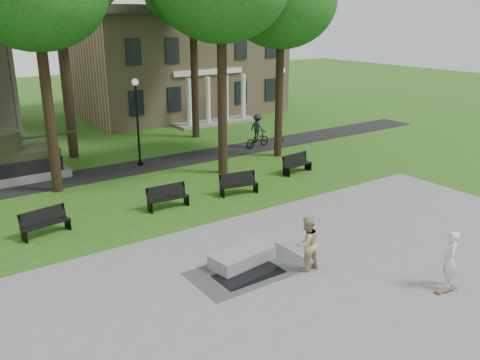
% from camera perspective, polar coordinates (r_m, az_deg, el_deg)
% --- Properties ---
extents(ground, '(120.00, 120.00, 0.00)m').
position_cam_1_polar(ground, '(18.41, 3.41, -7.45)').
color(ground, '#264D12').
rests_on(ground, ground).
extents(plaza, '(22.00, 16.00, 0.02)m').
position_cam_1_polar(plaza, '(15.29, 15.39, -13.80)').
color(plaza, gray).
rests_on(plaza, ground).
extents(footpath, '(44.00, 2.60, 0.01)m').
position_cam_1_polar(footpath, '(28.19, -11.80, 1.37)').
color(footpath, black).
rests_on(footpath, ground).
extents(building_right, '(17.00, 12.00, 8.60)m').
position_cam_1_polar(building_right, '(44.14, -7.42, 13.26)').
color(building_right, '#9E8460').
rests_on(building_right, ground).
extents(tree_3, '(6.00, 6.00, 11.19)m').
position_cam_1_polar(tree_3, '(29.05, 4.67, 19.34)').
color(tree_3, black).
rests_on(tree_3, ground).
extents(lamp_mid, '(0.36, 0.36, 4.73)m').
position_cam_1_polar(lamp_mid, '(28.00, -11.47, 7.15)').
color(lamp_mid, black).
rests_on(lamp_mid, ground).
extents(lamp_right, '(0.36, 0.36, 4.73)m').
position_cam_1_polar(lamp_right, '(33.19, 4.70, 9.11)').
color(lamp_right, black).
rests_on(lamp_right, ground).
extents(puddle, '(2.20, 1.20, 0.00)m').
position_cam_1_polar(puddle, '(16.51, 1.01, -10.52)').
color(puddle, black).
rests_on(puddle, plaza).
extents(concrete_block, '(2.31, 1.28, 0.45)m').
position_cam_1_polar(concrete_block, '(17.08, 0.27, -8.62)').
color(concrete_block, gray).
rests_on(concrete_block, plaza).
extents(skateboard, '(0.80, 0.32, 0.07)m').
position_cam_1_polar(skateboard, '(16.75, 22.11, -11.39)').
color(skateboard, brown).
rests_on(skateboard, plaza).
extents(skateboarder, '(0.79, 0.76, 1.82)m').
position_cam_1_polar(skateboarder, '(16.62, 22.46, -8.29)').
color(skateboarder, silver).
rests_on(skateboarder, plaza).
extents(friend_watching, '(0.90, 0.70, 1.84)m').
position_cam_1_polar(friend_watching, '(16.52, 7.49, -7.09)').
color(friend_watching, tan).
rests_on(friend_watching, plaza).
extents(cyclist, '(1.99, 1.16, 2.11)m').
position_cam_1_polar(cyclist, '(31.75, 1.96, 5.21)').
color(cyclist, black).
rests_on(cyclist, ground).
extents(park_bench_0, '(1.85, 0.84, 1.00)m').
position_cam_1_polar(park_bench_0, '(20.49, -21.05, -4.37)').
color(park_bench_0, black).
rests_on(park_bench_0, ground).
extents(park_bench_1, '(1.82, 0.60, 1.00)m').
position_cam_1_polar(park_bench_1, '(21.95, -8.17, -1.82)').
color(park_bench_1, black).
rests_on(park_bench_1, ground).
extents(park_bench_2, '(1.85, 0.85, 1.00)m').
position_cam_1_polar(park_bench_2, '(23.43, -0.23, -0.34)').
color(park_bench_2, black).
rests_on(park_bench_2, ground).
extents(park_bench_3, '(1.84, 0.74, 1.00)m').
position_cam_1_polar(park_bench_3, '(26.78, 6.36, 1.91)').
color(park_bench_3, black).
rests_on(park_bench_3, ground).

